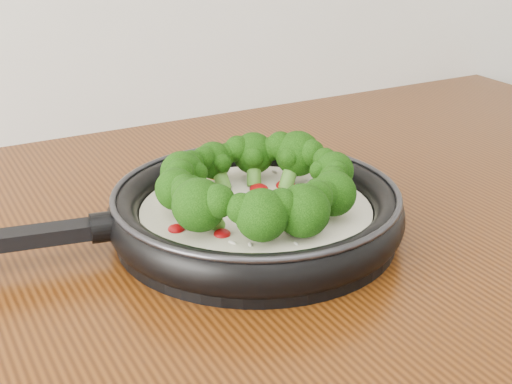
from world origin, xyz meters
TOP-DOWN VIEW (x-y plane):
  - skillet at (0.07, 1.07)m, footprint 0.50×0.36m

SIDE VIEW (x-z plane):
  - skillet at x=0.07m, z-range 0.89..0.98m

